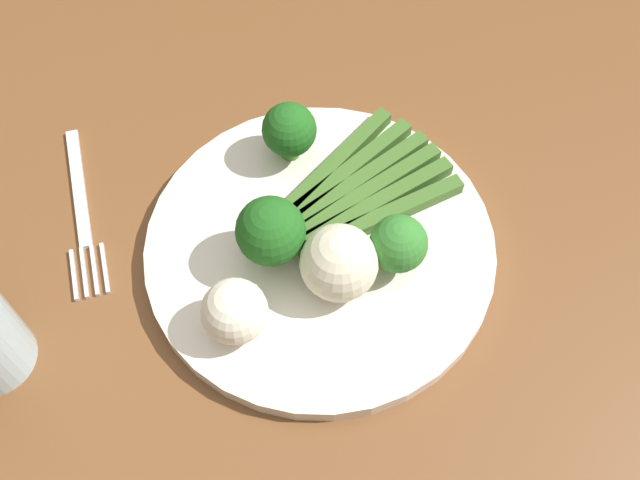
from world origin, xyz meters
name	(u,v)px	position (x,y,z in m)	size (l,w,h in m)	color
dining_table	(288,328)	(0.00, 0.00, 0.63)	(1.13, 1.03, 0.73)	brown
plate	(320,248)	(-0.03, -0.02, 0.74)	(0.27, 0.27, 0.01)	silver
asparagus_bundle	(360,190)	(-0.07, -0.06, 0.75)	(0.16, 0.14, 0.01)	#3D6626
broccoli_left	(271,232)	(0.01, -0.01, 0.78)	(0.05, 0.05, 0.06)	#4C7F2B
broccoli_front_left	(398,244)	(-0.09, 0.01, 0.78)	(0.04, 0.04, 0.05)	#609E3D
broccoli_back_right	(289,130)	(-0.01, -0.11, 0.78)	(0.04, 0.04, 0.05)	#4C7F2B
cauliflower_mid	(235,312)	(0.03, 0.05, 0.77)	(0.05, 0.05, 0.05)	white
cauliflower_front	(339,263)	(-0.04, 0.02, 0.78)	(0.06, 0.06, 0.06)	beige
fork	(82,212)	(0.16, -0.07, 0.73)	(0.05, 0.17, 0.00)	silver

